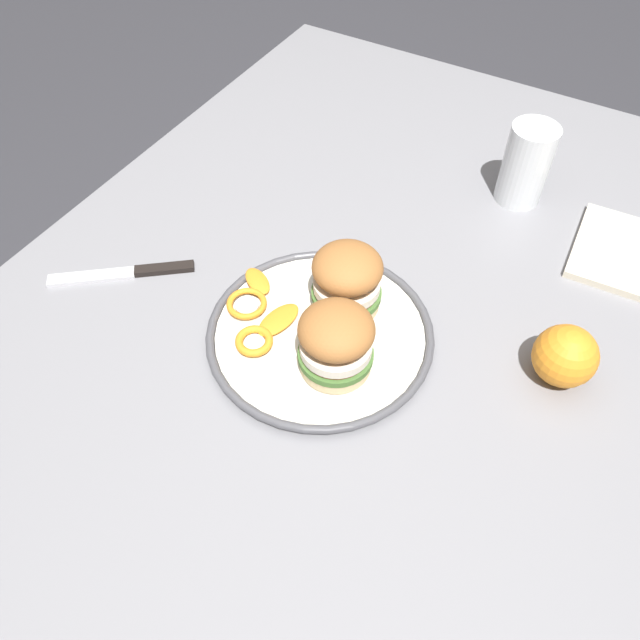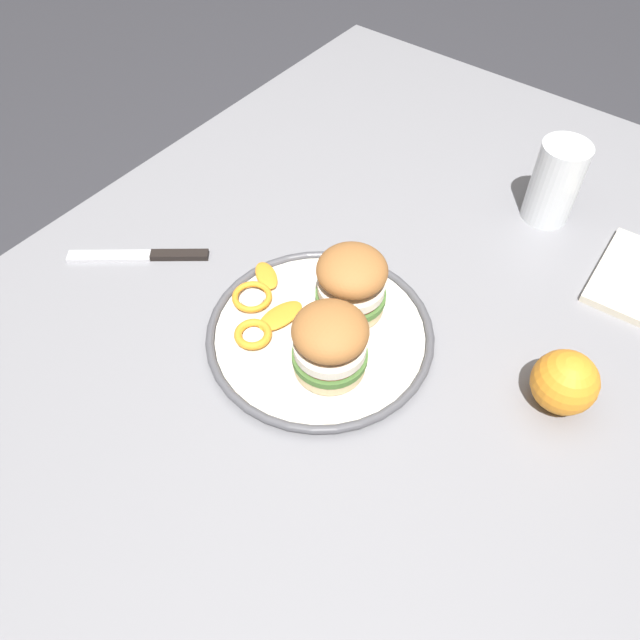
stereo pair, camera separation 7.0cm
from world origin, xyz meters
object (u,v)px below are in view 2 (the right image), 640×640
Objects in this scene: dining_table at (365,353)px; sandwich_half_left at (351,282)px; drinking_glass at (554,187)px; dinner_plate at (320,334)px; sandwich_half_right at (330,342)px; table_knife at (148,256)px; whole_orange at (565,382)px.

sandwich_half_left is (-0.01, 0.03, 0.15)m from dining_table.
drinking_glass is at bearing -16.16° from dining_table.
sandwich_half_right is (-0.04, -0.05, 0.06)m from dinner_plate.
sandwich_half_right is at bearing -173.37° from dining_table.
sandwich_half_right is 0.98× the size of drinking_glass.
sandwich_half_right is at bearing 169.00° from drinking_glass.
drinking_glass is 0.73× the size of table_knife.
dining_table is 7.74× the size of table_knife.
table_knife is (-0.14, 0.62, -0.04)m from whole_orange.
sandwich_half_right reaches higher than dining_table.
dinner_plate is at bearing 162.28° from drinking_glass.
sandwich_half_left is (0.06, -0.01, 0.06)m from dinner_plate.
table_knife is (-0.47, 0.45, -0.06)m from drinking_glass.
dinner_plate is 2.39× the size of sandwich_half_right.
whole_orange is at bearing -70.98° from dinner_plate.
drinking_glass is (0.43, -0.14, 0.05)m from dinner_plate.
dining_table is 0.40m from drinking_glass.
dining_table is 0.12m from dinner_plate.
whole_orange reaches higher than dinner_plate.
table_knife is at bearing 107.40° from dining_table.
whole_orange is (0.11, -0.31, 0.03)m from dinner_plate.
table_knife is at bearing 107.00° from sandwich_half_left.
dining_table is 0.16m from sandwich_half_left.
sandwich_half_left reaches higher than table_knife.
sandwich_half_left is 0.39m from drinking_glass.
drinking_glass is 0.37m from whole_orange.
dinner_plate is at bearing 49.40° from sandwich_half_right.
table_knife is (0.00, 0.36, -0.07)m from sandwich_half_right.
sandwich_half_left is 0.94× the size of sandwich_half_right.
whole_orange is at bearing -77.03° from table_knife.
dinner_plate is at bearing 154.78° from dining_table.
sandwich_half_left is at bearing 98.50° from whole_orange.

